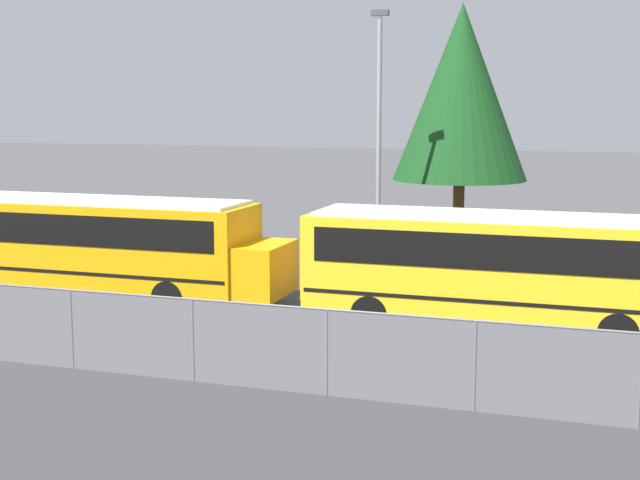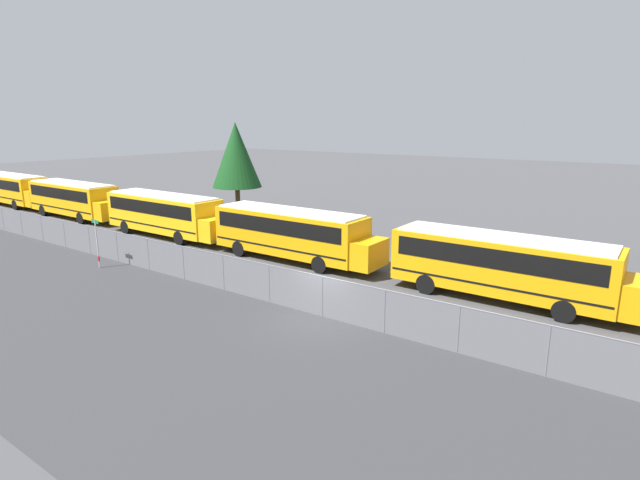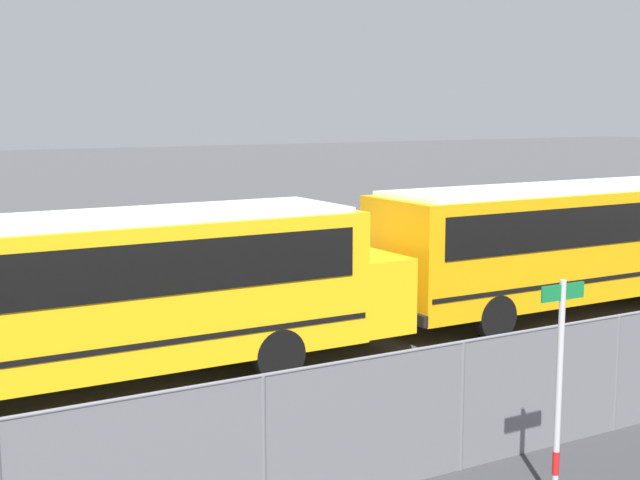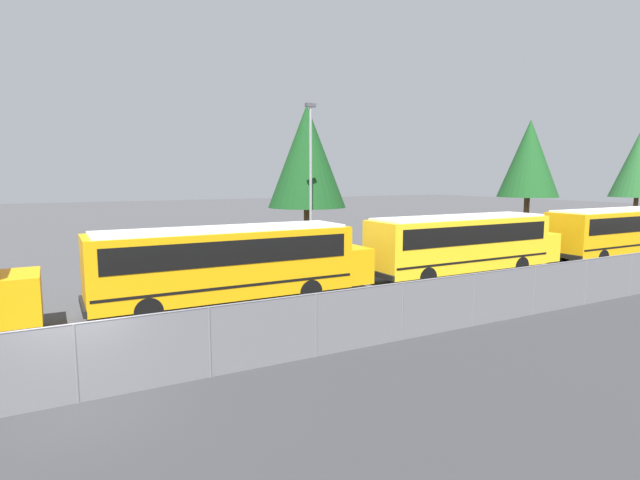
{
  "view_description": "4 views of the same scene",
  "coord_description": "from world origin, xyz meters",
  "px_view_note": "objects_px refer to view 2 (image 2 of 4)",
  "views": [
    {
      "loc": [
        20.62,
        -16.84,
        5.97
      ],
      "look_at": [
        13.08,
        5.87,
        2.3
      ],
      "focal_mm": 50.0,
      "sensor_mm": 36.0,
      "label": 1
    },
    {
      "loc": [
        11.74,
        -16.69,
        8.29
      ],
      "look_at": [
        -4.0,
        5.44,
        1.82
      ],
      "focal_mm": 28.0,
      "sensor_mm": 36.0,
      "label": 2
    },
    {
      "loc": [
        -22.76,
        -9.16,
        4.97
      ],
      "look_at": [
        -13.61,
        6.54,
        2.26
      ],
      "focal_mm": 50.0,
      "sensor_mm": 36.0,
      "label": 3
    },
    {
      "loc": [
        -0.33,
        -11.97,
        5.05
      ],
      "look_at": [
        10.03,
        7.03,
        2.31
      ],
      "focal_mm": 28.0,
      "sensor_mm": 36.0,
      "label": 4
    }
  ],
  "objects_px": {
    "school_bus_0": "(13,187)",
    "school_bus_1": "(74,197)",
    "tree_0": "(236,155)",
    "school_bus_2": "(166,212)",
    "school_bus_3": "(292,231)",
    "school_bus_4": "(505,263)",
    "street_sign": "(97,242)"
  },
  "relations": [
    {
      "from": "school_bus_1",
      "to": "street_sign",
      "type": "bearing_deg",
      "value": -25.17
    },
    {
      "from": "school_bus_4",
      "to": "school_bus_3",
      "type": "bearing_deg",
      "value": -178.82
    },
    {
      "from": "school_bus_0",
      "to": "school_bus_3",
      "type": "bearing_deg",
      "value": 0.39
    },
    {
      "from": "school_bus_1",
      "to": "school_bus_2",
      "type": "bearing_deg",
      "value": 0.0
    },
    {
      "from": "school_bus_3",
      "to": "tree_0",
      "type": "xyz_separation_m",
      "value": [
        -14.87,
        10.44,
        3.41
      ]
    },
    {
      "from": "school_bus_0",
      "to": "school_bus_3",
      "type": "distance_m",
      "value": 35.68
    },
    {
      "from": "school_bus_1",
      "to": "school_bus_3",
      "type": "distance_m",
      "value": 24.1
    },
    {
      "from": "school_bus_1",
      "to": "tree_0",
      "type": "height_order",
      "value": "tree_0"
    },
    {
      "from": "school_bus_0",
      "to": "school_bus_1",
      "type": "relative_size",
      "value": 1.0
    },
    {
      "from": "school_bus_1",
      "to": "school_bus_2",
      "type": "relative_size",
      "value": 1.0
    },
    {
      "from": "school_bus_3",
      "to": "school_bus_4",
      "type": "xyz_separation_m",
      "value": [
        12.49,
        0.26,
        0.0
      ]
    },
    {
      "from": "school_bus_0",
      "to": "school_bus_2",
      "type": "distance_m",
      "value": 24.03
    },
    {
      "from": "school_bus_1",
      "to": "tree_0",
      "type": "relative_size",
      "value": 1.38
    },
    {
      "from": "school_bus_2",
      "to": "school_bus_4",
      "type": "height_order",
      "value": "same"
    },
    {
      "from": "school_bus_0",
      "to": "tree_0",
      "type": "relative_size",
      "value": 1.38
    },
    {
      "from": "school_bus_0",
      "to": "school_bus_1",
      "type": "xyz_separation_m",
      "value": [
        11.58,
        -0.02,
        0.0
      ]
    },
    {
      "from": "school_bus_1",
      "to": "school_bus_4",
      "type": "height_order",
      "value": "same"
    },
    {
      "from": "school_bus_4",
      "to": "tree_0",
      "type": "relative_size",
      "value": 1.38
    },
    {
      "from": "school_bus_3",
      "to": "street_sign",
      "type": "bearing_deg",
      "value": -136.43
    },
    {
      "from": "street_sign",
      "to": "tree_0",
      "type": "bearing_deg",
      "value": 110.27
    },
    {
      "from": "school_bus_3",
      "to": "school_bus_1",
      "type": "bearing_deg",
      "value": -179.38
    },
    {
      "from": "school_bus_0",
      "to": "school_bus_2",
      "type": "bearing_deg",
      "value": -0.04
    },
    {
      "from": "school_bus_1",
      "to": "street_sign",
      "type": "distance_m",
      "value": 17.63
    },
    {
      "from": "school_bus_0",
      "to": "school_bus_3",
      "type": "relative_size",
      "value": 1.0
    },
    {
      "from": "street_sign",
      "to": "school_bus_1",
      "type": "bearing_deg",
      "value": 154.83
    },
    {
      "from": "school_bus_0",
      "to": "street_sign",
      "type": "distance_m",
      "value": 28.53
    },
    {
      "from": "school_bus_0",
      "to": "tree_0",
      "type": "bearing_deg",
      "value": 27.17
    },
    {
      "from": "school_bus_0",
      "to": "school_bus_3",
      "type": "height_order",
      "value": "same"
    },
    {
      "from": "school_bus_4",
      "to": "street_sign",
      "type": "relative_size",
      "value": 3.93
    },
    {
      "from": "school_bus_2",
      "to": "school_bus_3",
      "type": "height_order",
      "value": "same"
    },
    {
      "from": "school_bus_0",
      "to": "street_sign",
      "type": "relative_size",
      "value": 3.93
    },
    {
      "from": "school_bus_2",
      "to": "street_sign",
      "type": "distance_m",
      "value": 8.27
    }
  ]
}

